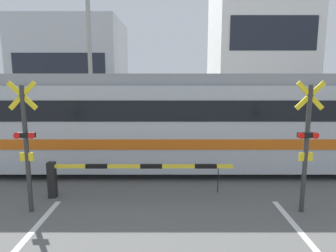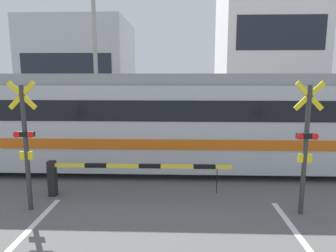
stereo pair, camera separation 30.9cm
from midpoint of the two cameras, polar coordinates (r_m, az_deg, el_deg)
The scene contains 11 objects.
rail_track_near at distance 10.27m, azimuth 0.83°, elevation -8.84°, with size 50.00×0.10×0.08m.
rail_track_far at distance 11.64m, azimuth 0.97°, elevation -6.61°, with size 50.00×0.10×0.08m.
commuter_train at distance 10.57m, azimuth 4.39°, elevation 1.42°, with size 18.71×3.05×3.34m.
crossing_barrier_near at distance 8.34m, azimuth -10.51°, elevation -8.46°, with size 4.99×0.20×0.98m.
crossing_barrier_far at distance 13.84m, azimuth 7.73°, elevation -1.20°, with size 4.99×0.20×0.98m.
crossing_signal_left at distance 7.86m, azimuth -24.50°, elevation -2.55°, with size 0.68×0.15×3.17m.
crossing_signal_right at distance 7.69m, azimuth 25.82°, elevation -2.89°, with size 0.68×0.15×3.17m.
pedestrian at distance 17.36m, azimuth -0.53°, elevation 2.07°, with size 0.38×0.23×1.77m.
building_left_of_street at distance 24.22m, azimuth -15.65°, elevation 10.07°, with size 7.20×6.73×7.31m.
building_right_of_street at distance 24.12m, azimuth 18.43°, elevation 14.17°, with size 6.67×6.73×10.86m.
utility_pole_streetside at distance 16.62m, azimuth -13.15°, elevation 13.17°, with size 0.22×0.22×8.81m.
Camera 2 is at (0.35, -0.77, 3.27)m, focal length 32.00 mm.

